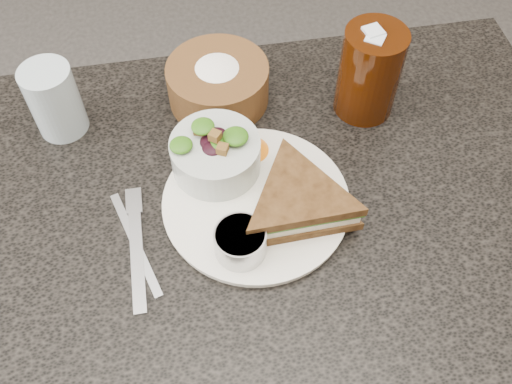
{
  "coord_description": "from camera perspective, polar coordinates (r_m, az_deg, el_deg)",
  "views": [
    {
      "loc": [
        -0.07,
        -0.41,
        1.41
      ],
      "look_at": [
        0.01,
        0.03,
        0.78
      ],
      "focal_mm": 40.0,
      "sensor_mm": 36.0,
      "label": 1
    }
  ],
  "objects": [
    {
      "name": "cola_glass",
      "position": [
        0.87,
        11.34,
        11.93
      ],
      "size": [
        0.12,
        0.12,
        0.15
      ],
      "primitive_type": null,
      "rotation": [
        0.0,
        0.0,
        -0.35
      ],
      "color": "black",
      "rests_on": "dining_table"
    },
    {
      "name": "knife",
      "position": [
        0.78,
        -11.97,
        -5.04
      ],
      "size": [
        0.06,
        0.17,
        0.0
      ],
      "primitive_type": "cube",
      "rotation": [
        0.0,
        0.0,
        0.3
      ],
      "color": "#AFB2B7",
      "rests_on": "dining_table"
    },
    {
      "name": "dinner_plate",
      "position": [
        0.79,
        -0.0,
        -1.02
      ],
      "size": [
        0.25,
        0.25,
        0.01
      ],
      "primitive_type": "cylinder",
      "color": "silver",
      "rests_on": "dining_table"
    },
    {
      "name": "salad_bowl",
      "position": [
        0.79,
        -4.09,
        4.18
      ],
      "size": [
        0.16,
        0.16,
        0.07
      ],
      "primitive_type": null,
      "rotation": [
        0.0,
        0.0,
        0.36
      ],
      "color": "#ACB5B0",
      "rests_on": "dinner_plate"
    },
    {
      "name": "floor",
      "position": [
        1.47,
        -0.14,
        -18.61
      ],
      "size": [
        6.0,
        6.0,
        0.0
      ],
      "primitive_type": "plane",
      "color": "#474543",
      "rests_on": "ground"
    },
    {
      "name": "sandwich",
      "position": [
        0.76,
        4.23,
        -0.95
      ],
      "size": [
        0.19,
        0.19,
        0.05
      ],
      "primitive_type": null,
      "rotation": [
        0.0,
        0.0,
        0.03
      ],
      "color": "brown",
      "rests_on": "dinner_plate"
    },
    {
      "name": "dining_table",
      "position": [
        1.11,
        -0.18,
        -13.17
      ],
      "size": [
        1.0,
        0.7,
        0.75
      ],
      "primitive_type": "cube",
      "color": "black",
      "rests_on": "floor"
    },
    {
      "name": "water_glass",
      "position": [
        0.89,
        -19.51,
        8.64
      ],
      "size": [
        0.08,
        0.08,
        0.11
      ],
      "primitive_type": "cylinder",
      "rotation": [
        0.0,
        0.0,
        -0.14
      ],
      "color": "#A4B7C0",
      "rests_on": "dining_table"
    },
    {
      "name": "bread_basket",
      "position": [
        0.89,
        -3.85,
        11.3
      ],
      "size": [
        0.18,
        0.18,
        0.09
      ],
      "primitive_type": null,
      "rotation": [
        0.0,
        0.0,
        0.14
      ],
      "color": "brown",
      "rests_on": "dining_table"
    },
    {
      "name": "fork",
      "position": [
        0.77,
        -11.82,
        -6.09
      ],
      "size": [
        0.02,
        0.17,
        0.0
      ],
      "primitive_type": "cube",
      "rotation": [
        0.0,
        0.0,
        -0.0
      ],
      "color": "#9D9FA2",
      "rests_on": "dining_table"
    },
    {
      "name": "dressing_ramekin",
      "position": [
        0.73,
        -1.58,
        -5.04
      ],
      "size": [
        0.09,
        0.09,
        0.04
      ],
      "primitive_type": "cylinder",
      "rotation": [
        0.0,
        0.0,
        -0.41
      ],
      "color": "#A9AAAB",
      "rests_on": "dinner_plate"
    },
    {
      "name": "orange_wedge",
      "position": [
        0.83,
        -0.51,
        4.71
      ],
      "size": [
        0.08,
        0.08,
        0.02
      ],
      "primitive_type": "cone",
      "rotation": [
        0.0,
        0.0,
        0.92
      ],
      "color": "orange",
      "rests_on": "dinner_plate"
    }
  ]
}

